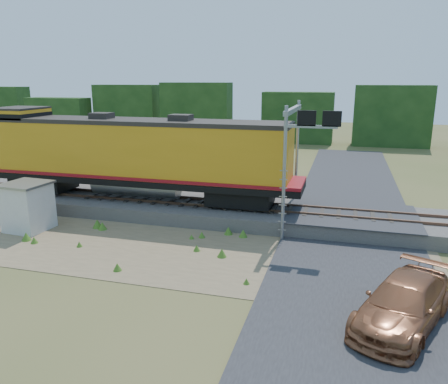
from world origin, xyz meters
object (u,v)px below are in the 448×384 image
(locomotive, at_px, (130,154))
(car, at_px, (403,303))
(shed, at_px, (28,206))
(signal_gantry, at_px, (297,136))

(locomotive, distance_m, car, 18.07)
(car, bearing_deg, shed, -170.61)
(shed, height_order, signal_gantry, signal_gantry)
(signal_gantry, bearing_deg, shed, -162.92)
(locomotive, height_order, signal_gantry, signal_gantry)
(signal_gantry, bearing_deg, locomotive, 176.33)
(locomotive, xyz_separation_m, car, (14.97, -9.73, -2.82))
(car, bearing_deg, locomotive, 170.70)
(locomotive, bearing_deg, shed, -126.86)
(signal_gantry, bearing_deg, car, -62.58)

